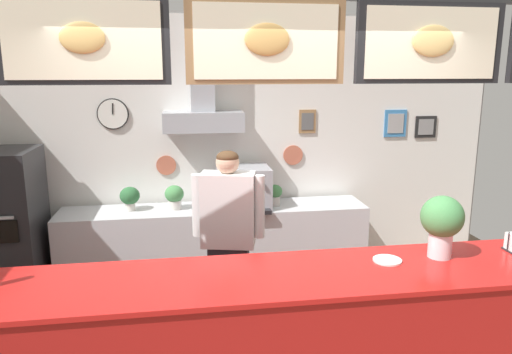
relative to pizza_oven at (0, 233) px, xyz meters
The scene contains 10 objects.
back_wall_assembly 2.36m from the pizza_oven, 10.78° to the left, with size 5.77×2.34×2.83m.
back_prep_counter 2.05m from the pizza_oven, ahead, with size 3.12×0.54×0.89m.
pizza_oven is the anchor object (origin of this frame).
shop_worker 2.24m from the pizza_oven, 24.37° to the right, with size 0.57×0.31×1.66m.
espresso_machine 2.33m from the pizza_oven, ahead, with size 0.52×0.54×0.42m.
potted_thyme 2.64m from the pizza_oven, ahead, with size 0.15×0.15×0.22m.
potted_basil 1.63m from the pizza_oven, ahead, with size 0.19×0.19×0.25m.
potted_rosemary 1.21m from the pizza_oven, ahead, with size 0.20×0.20×0.24m.
condiment_plate 3.52m from the pizza_oven, 32.50° to the right, with size 0.18×0.18×0.01m.
basil_vase 3.84m from the pizza_oven, 29.39° to the right, with size 0.27×0.27×0.41m.
Camera 1 is at (-0.52, -2.92, 2.27)m, focal length 34.11 mm.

